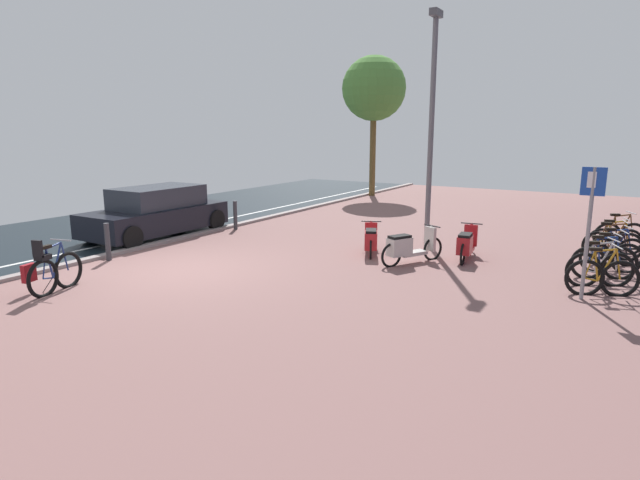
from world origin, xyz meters
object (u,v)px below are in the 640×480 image
object	(u,v)px
bicycle_rack_05	(612,245)
bollard_near	(108,242)
parked_car_near	(157,212)
lamp_post	(432,118)
bicycle_rack_00	(602,277)
bicycle_rack_04	(616,252)
bicycle_rack_07	(620,236)
bicycle_rack_02	(604,262)
parking_sign	(590,219)
scooter_mid	(466,245)
scooter_far	(408,247)
scooter_near	(371,240)
bicycle_rack_06	(615,241)
bicycle_foreground	(52,272)
bollard_far	(235,215)
street_tree	(374,89)
bicycle_rack_01	(600,269)
bicycle_rack_03	(611,257)

from	to	relation	value
bicycle_rack_05	bollard_near	bearing A→B (deg)	-148.36
parked_car_near	lamp_post	size ratio (longest dim) A/B	0.70
bicycle_rack_00	bicycle_rack_04	bearing A→B (deg)	87.10
bicycle_rack_00	bicycle_rack_07	world-z (taller)	bicycle_rack_07
bicycle_rack_02	bicycle_rack_07	distance (m)	3.28
bicycle_rack_02	parking_sign	bearing A→B (deg)	-98.06
bicycle_rack_02	scooter_mid	bearing A→B (deg)	178.51
parking_sign	bollard_near	size ratio (longest dim) A/B	2.68
bicycle_rack_02	bollard_near	world-z (taller)	bicycle_rack_02
bicycle_rack_07	scooter_far	size ratio (longest dim) A/B	0.75
bicycle_rack_05	scooter_mid	bearing A→B (deg)	-147.40
scooter_near	bicycle_rack_06	bearing A→B (deg)	31.58
scooter_far	bicycle_rack_00	bearing A→B (deg)	-5.06
bicycle_foreground	scooter_near	size ratio (longest dim) A/B	0.86
scooter_far	bollard_far	world-z (taller)	bollard_far
scooter_near	street_tree	distance (m)	12.74
lamp_post	street_tree	distance (m)	10.57
scooter_far	scooter_mid	bearing A→B (deg)	44.58
bicycle_rack_07	scooter_far	bearing A→B (deg)	-134.19
scooter_near	lamp_post	size ratio (longest dim) A/B	0.26
bicycle_rack_06	street_tree	xyz separation A→B (m)	(-10.30, 7.59, 4.50)
bicycle_rack_01	parking_sign	size ratio (longest dim) A/B	0.51
bicycle_rack_00	bicycle_rack_04	xyz separation A→B (m)	(0.13, 2.62, -0.01)
bicycle_rack_01	parked_car_near	size ratio (longest dim) A/B	0.29
bicycle_foreground	bicycle_rack_07	world-z (taller)	bicycle_foreground
bicycle_rack_01	lamp_post	xyz separation A→B (m)	(-4.34, 2.18, 2.98)
bicycle_rack_00	parking_sign	size ratio (longest dim) A/B	0.52
bicycle_foreground	bicycle_rack_01	distance (m)	10.63
bicycle_foreground	parking_sign	world-z (taller)	parking_sign
bicycle_rack_03	scooter_far	xyz separation A→B (m)	(-4.04, -1.61, 0.06)
bicycle_rack_05	scooter_near	xyz separation A→B (m)	(-5.15, -2.52, 0.03)
bicycle_rack_00	bicycle_rack_05	size ratio (longest dim) A/B	0.95
bicycle_rack_02	bicycle_rack_00	bearing A→B (deg)	-88.18
bicycle_rack_03	bicycle_rack_07	size ratio (longest dim) A/B	1.01
scooter_mid	parked_car_near	xyz separation A→B (m)	(-8.57, -1.71, 0.30)
bollard_far	bicycle_foreground	bearing A→B (deg)	-79.97
bicycle_rack_00	bicycle_rack_02	size ratio (longest dim) A/B	1.00
bicycle_foreground	bicycle_rack_05	distance (m)	12.34
bicycle_rack_01	bicycle_rack_04	distance (m)	1.98
bicycle_rack_01	lamp_post	size ratio (longest dim) A/B	0.20
scooter_near	bollard_far	size ratio (longest dim) A/B	1.76
bicycle_foreground	bollard_far	size ratio (longest dim) A/B	1.52
street_tree	bollard_near	distance (m)	15.18
scooter_near	street_tree	bearing A→B (deg)	115.45
scooter_far	bicycle_rack_04	bearing A→B (deg)	28.91
bicycle_rack_04	parking_sign	distance (m)	3.28
scooter_near	street_tree	size ratio (longest dim) A/B	0.25
scooter_near	bollard_near	bearing A→B (deg)	-143.34
bollard_far	bicycle_rack_07	bearing A→B (deg)	16.13
bicycle_rack_04	bicycle_rack_05	distance (m)	0.66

